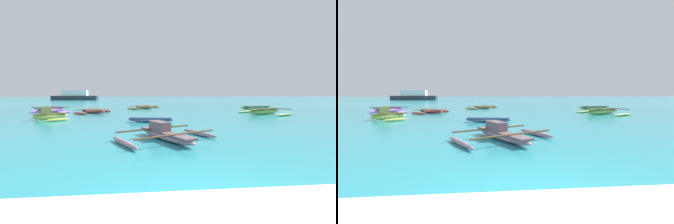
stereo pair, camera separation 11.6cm
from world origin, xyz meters
The scene contains 9 objects.
moored_boat_0 centered at (-9.83, 19.12, 0.26)m, with size 3.73×3.13×0.55m.
moored_boat_1 centered at (-0.28, 5.94, 0.22)m, with size 4.26×3.64×0.68m.
moored_boat_2 centered at (-7.63, 13.50, 0.29)m, with size 3.11×3.44×0.90m.
moored_boat_3 centered at (9.30, 15.76, 0.25)m, with size 3.95×4.57×0.53m.
moored_boat_4 centered at (10.75, 20.02, 0.28)m, with size 3.36×1.13×0.50m.
moored_boat_5 centered at (-1.17, 24.17, 0.16)m, with size 3.95×4.33×0.34m.
moored_boat_6 centered at (-5.82, 18.35, 0.17)m, with size 3.26×3.58×0.37m.
moored_boat_7 centered at (-0.68, 11.32, 0.17)m, with size 2.95×1.01×0.30m.
distant_ferry centered at (-19.62, 59.44, 1.04)m, with size 11.58×2.55×2.55m.
Camera 2 is at (-0.92, -2.77, 1.83)m, focal length 24.00 mm.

